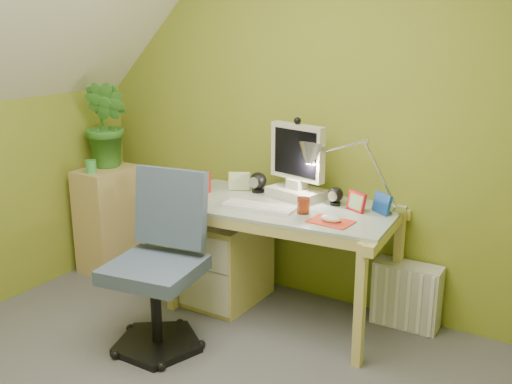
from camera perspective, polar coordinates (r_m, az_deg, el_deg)
The scene contains 19 objects.
wall_back at distance 3.81m, azimuth 4.78°, elevation 7.20°, with size 3.20×0.01×2.40m, color olive.
desk at distance 3.70m, azimuth 2.48°, elevation -6.56°, with size 1.34×0.67×0.72m, color tan, non-canonical shape.
monitor at distance 3.67m, azimuth 3.96°, elevation 3.04°, with size 0.35×0.20×0.48m, color beige, non-canonical shape.
speaker_left at distance 3.82m, azimuth 0.19°, elevation 0.95°, with size 0.11×0.11×0.13m, color black, non-canonical shape.
speaker_right at distance 3.59m, azimuth 7.58°, elevation -0.40°, with size 0.09×0.09×0.11m, color black, non-canonical shape.
keyboard at distance 3.50m, azimuth 0.28°, elevation -1.44°, with size 0.43×0.14×0.02m, color white.
mousepad at distance 3.30m, azimuth 7.13°, elevation -2.82°, with size 0.23×0.17×0.01m, color red.
mouse at distance 3.29m, azimuth 7.14°, elevation -2.53°, with size 0.12×0.08×0.04m, color silver.
amber_tumbler at distance 3.42m, azimuth 4.53°, elevation -1.30°, with size 0.07×0.07×0.09m, color #9C3816.
candle_cluster at distance 3.89m, azimuth -5.12°, elevation 0.97°, with size 0.15×0.13×0.11m, color red, non-canonical shape.
photo_frame_red at distance 3.49m, azimuth 9.55°, elevation -0.90°, with size 0.13×0.02×0.11m, color red.
photo_frame_blue at distance 3.48m, azimuth 11.92°, elevation -1.06°, with size 0.14×0.02×0.12m, color #16459B.
photo_frame_green at distance 3.88m, azimuth -1.60°, elevation 1.05°, with size 0.14×0.02×0.12m, color #AEBC81.
desk_lamp at distance 3.47m, azimuth 10.57°, elevation 3.23°, with size 0.57×0.25×0.61m, color #AEAFB3, non-canonical shape.
side_ledge at distance 4.52m, azimuth -13.84°, elevation -2.50°, with size 0.28×0.44×0.76m, color tan.
potted_plant at distance 4.39m, azimuth -13.98°, elevation 6.26°, with size 0.34×0.27×0.62m, color #377A28.
green_cup at distance 4.29m, azimuth -15.44°, elevation 2.34°, with size 0.07×0.07×0.09m, color green.
task_chair at distance 3.33m, azimuth -9.70°, elevation -7.05°, with size 0.54×0.54×0.98m, color #41516C, non-canonical shape.
radiator at distance 3.75m, azimuth 14.15°, elevation -9.50°, with size 0.39×0.16×0.39m, color silver.
Camera 1 is at (1.70, -1.76, 1.78)m, focal length 42.00 mm.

